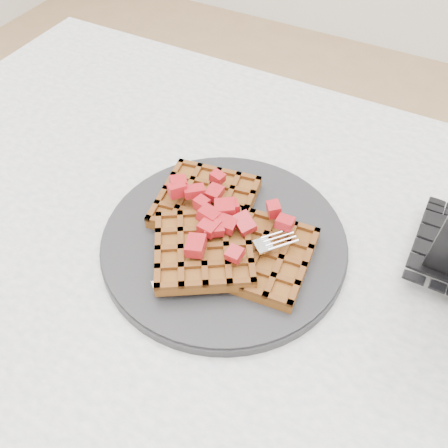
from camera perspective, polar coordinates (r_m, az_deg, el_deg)
name	(u,v)px	position (r m, az deg, el deg)	size (l,w,h in m)	color
table	(246,320)	(0.69, 2.48, -10.96)	(1.20, 0.80, 0.75)	silver
plate	(224,241)	(0.61, 0.00, -2.01)	(0.30, 0.30, 0.02)	black
waffles	(223,233)	(0.59, -0.16, -1.07)	(0.22, 0.22, 0.03)	brown
strawberry_pile	(224,216)	(0.57, 0.00, 0.93)	(0.15, 0.15, 0.02)	maroon
fork	(236,264)	(0.57, 1.40, -4.61)	(0.02, 0.18, 0.02)	silver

